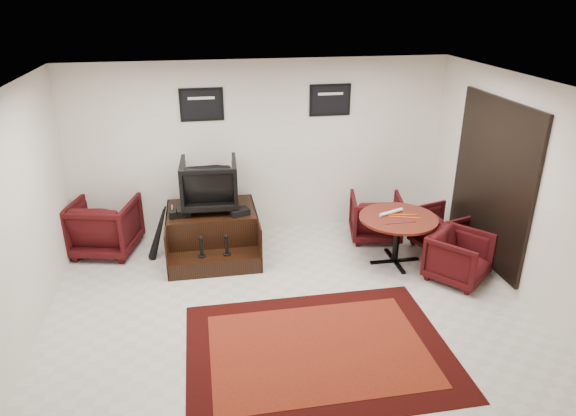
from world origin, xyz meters
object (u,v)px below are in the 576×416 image
at_px(shine_chair, 209,181).
at_px(table_chair_window, 441,227).
at_px(table_chair_corner, 459,255).
at_px(shine_podium, 213,233).
at_px(table_chair_back, 376,215).
at_px(armchair_side, 105,224).
at_px(meeting_table, 398,223).

bearing_deg(shine_chair, table_chair_window, 172.44).
distance_m(table_chair_window, table_chair_corner, 0.94).
relative_size(shine_chair, table_chair_corner, 1.11).
relative_size(shine_podium, table_chair_back, 1.70).
bearing_deg(shine_podium, shine_chair, 90.00).
bearing_deg(shine_podium, table_chair_window, -8.08).
bearing_deg(table_chair_corner, shine_podium, 116.45).
xyz_separation_m(shine_chair, armchair_side, (-1.61, 0.17, -0.64)).
height_order(shine_podium, meeting_table, meeting_table).
relative_size(shine_chair, meeting_table, 0.76).
bearing_deg(shine_chair, meeting_table, 163.29).
bearing_deg(table_chair_window, meeting_table, 93.01).
bearing_deg(shine_chair, table_chair_corner, 157.61).
relative_size(shine_podium, shine_chair, 1.62).
height_order(shine_podium, table_chair_window, table_chair_window).
xyz_separation_m(armchair_side, table_chair_window, (5.11, -0.81, -0.11)).
height_order(meeting_table, table_chair_back, table_chair_back).
relative_size(shine_podium, armchair_side, 1.47).
bearing_deg(meeting_table, armchair_side, 165.43).
distance_m(shine_chair, table_chair_corner, 3.74).
bearing_deg(table_chair_corner, armchair_side, 120.26).
xyz_separation_m(armchair_side, table_chair_corner, (4.93, -1.73, -0.09)).
relative_size(table_chair_back, table_chair_window, 1.12).
bearing_deg(table_chair_back, armchair_side, 8.18).
bearing_deg(table_chair_window, table_chair_back, 42.16).
height_order(shine_chair, meeting_table, shine_chair).
relative_size(meeting_table, table_chair_window, 1.55).
bearing_deg(shine_chair, shine_podium, 92.78).
distance_m(armchair_side, table_chair_corner, 5.23).
bearing_deg(table_chair_corner, table_chair_window, 38.84).
height_order(shine_chair, table_chair_back, shine_chair).
bearing_deg(table_chair_window, table_chair_corner, 152.68).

